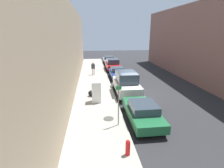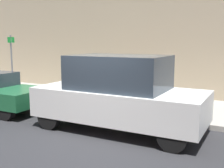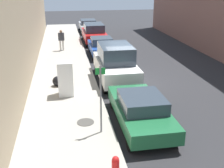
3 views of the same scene
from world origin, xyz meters
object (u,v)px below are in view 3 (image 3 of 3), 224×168
(parked_van_white, at_px, (115,63))
(street_sign_post, at_px, (101,96))
(trash_bag, at_px, (57,81))
(parked_sedan_green, at_px, (140,109))
(fire_hydrant, at_px, (115,168))
(parked_hatchback_blue, at_px, (101,46))
(parked_suv_red, at_px, (94,33))
(pedestrian_walking_far, at_px, (61,39))
(parked_sedan_silver, at_px, (88,25))
(discarded_refrigerator, at_px, (65,79))

(parked_van_white, bearing_deg, street_sign_post, -105.66)
(trash_bag, xyz_separation_m, parked_sedan_green, (3.35, -4.77, 0.28))
(street_sign_post, xyz_separation_m, fire_hydrant, (0.02, -2.80, -1.06))
(fire_hydrant, relative_size, trash_bag, 1.49)
(fire_hydrant, relative_size, parked_hatchback_blue, 0.20)
(parked_sedan_green, bearing_deg, parked_van_white, 90.00)
(fire_hydrant, distance_m, parked_van_white, 8.98)
(trash_bag, relative_size, parked_sedan_green, 0.12)
(trash_bag, distance_m, parked_suv_red, 12.06)
(pedestrian_walking_far, height_order, parked_hatchback_blue, pedestrian_walking_far)
(trash_bag, distance_m, parked_van_white, 3.48)
(parked_sedan_silver, bearing_deg, fire_hydrant, -93.72)
(parked_suv_red, bearing_deg, fire_hydrant, -94.82)
(trash_bag, height_order, parked_sedan_silver, parked_sedan_silver)
(parked_sedan_green, distance_m, parked_sedan_silver, 22.21)
(trash_bag, height_order, parked_van_white, parked_van_white)
(discarded_refrigerator, xyz_separation_m, parked_sedan_green, (2.92, -3.40, -0.31))
(fire_hydrant, height_order, pedestrian_walking_far, pedestrian_walking_far)
(parked_sedan_silver, bearing_deg, trash_bag, -100.88)
(discarded_refrigerator, xyz_separation_m, street_sign_post, (1.23, -3.95, 0.61))
(discarded_refrigerator, distance_m, parked_sedan_silver, 19.04)
(parked_sedan_green, bearing_deg, discarded_refrigerator, 130.61)
(parked_sedan_green, bearing_deg, trash_bag, 125.11)
(discarded_refrigerator, height_order, fire_hydrant, discarded_refrigerator)
(parked_sedan_green, bearing_deg, street_sign_post, -161.98)
(parked_suv_red, xyz_separation_m, parked_sedan_silver, (0.00, 5.87, -0.19))
(street_sign_post, xyz_separation_m, parked_sedan_silver, (1.69, 22.76, -0.91))
(pedestrian_walking_far, bearing_deg, discarded_refrigerator, -84.27)
(fire_hydrant, relative_size, parked_suv_red, 0.17)
(parked_sedan_silver, bearing_deg, parked_hatchback_blue, -90.00)
(fire_hydrant, height_order, parked_sedan_green, parked_sedan_green)
(trash_bag, height_order, parked_sedan_green, parked_sedan_green)
(pedestrian_walking_far, bearing_deg, parked_sedan_silver, 76.81)
(parked_van_white, relative_size, parked_sedan_silver, 1.02)
(parked_hatchback_blue, relative_size, parked_suv_red, 0.83)
(trash_bag, xyz_separation_m, parked_suv_red, (3.35, 11.58, 0.49))
(street_sign_post, height_order, parked_van_white, street_sign_post)
(discarded_refrigerator, bearing_deg, pedestrian_walking_far, 90.73)
(discarded_refrigerator, xyz_separation_m, trash_bag, (-0.44, 1.37, -0.59))
(parked_sedan_green, distance_m, parked_van_white, 5.48)
(trash_bag, xyz_separation_m, parked_hatchback_blue, (3.35, 6.65, 0.31))
(discarded_refrigerator, relative_size, parked_sedan_green, 0.37)
(fire_hydrant, xyz_separation_m, parked_sedan_silver, (1.66, 25.56, 0.15))
(parked_sedan_green, bearing_deg, parked_sedan_silver, 90.00)
(trash_bag, distance_m, parked_sedan_silver, 17.76)
(street_sign_post, bearing_deg, fire_hydrant, -89.49)
(discarded_refrigerator, height_order, parked_van_white, parked_van_white)
(street_sign_post, height_order, parked_sedan_green, street_sign_post)
(parked_van_white, height_order, parked_suv_red, parked_van_white)
(trash_bag, bearing_deg, pedestrian_walking_far, 87.81)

